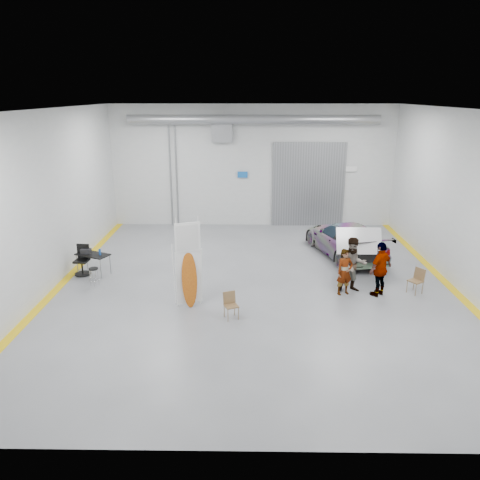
{
  "coord_description": "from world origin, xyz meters",
  "views": [
    {
      "loc": [
        -0.28,
        -15.24,
        6.49
      ],
      "look_at": [
        -0.52,
        0.57,
        1.5
      ],
      "focal_mm": 35.0,
      "sensor_mm": 36.0,
      "label": 1
    }
  ],
  "objects_px": {
    "person_a": "(345,272)",
    "shop_stool": "(94,277)",
    "office_chair": "(82,262)",
    "folding_chair_far": "(415,286)",
    "work_table": "(91,254)",
    "sedan_car": "(345,239)",
    "person_b": "(353,265)",
    "surfboard_display": "(186,272)",
    "person_c": "(380,269)",
    "folding_chair_near": "(231,311)"
  },
  "relations": [
    {
      "from": "person_a",
      "to": "office_chair",
      "type": "bearing_deg",
      "value": 149.63
    },
    {
      "from": "folding_chair_far",
      "to": "work_table",
      "type": "xyz_separation_m",
      "value": [
        -11.47,
        1.62,
        0.51
      ]
    },
    {
      "from": "shop_stool",
      "to": "office_chair",
      "type": "distance_m",
      "value": 1.34
    },
    {
      "from": "person_b",
      "to": "surfboard_display",
      "type": "xyz_separation_m",
      "value": [
        -5.46,
        -1.28,
        0.23
      ]
    },
    {
      "from": "person_c",
      "to": "surfboard_display",
      "type": "height_order",
      "value": "surfboard_display"
    },
    {
      "from": "sedan_car",
      "to": "work_table",
      "type": "distance_m",
      "value": 10.12
    },
    {
      "from": "surfboard_display",
      "to": "shop_stool",
      "type": "bearing_deg",
      "value": 135.07
    },
    {
      "from": "person_b",
      "to": "sedan_car",
      "type": "bearing_deg",
      "value": 77.81
    },
    {
      "from": "sedan_car",
      "to": "shop_stool",
      "type": "xyz_separation_m",
      "value": [
        -9.43,
        -3.38,
        -0.37
      ]
    },
    {
      "from": "person_b",
      "to": "folding_chair_near",
      "type": "height_order",
      "value": "person_b"
    },
    {
      "from": "office_chair",
      "to": "folding_chair_far",
      "type": "bearing_deg",
      "value": -2.51
    },
    {
      "from": "person_a",
      "to": "person_c",
      "type": "height_order",
      "value": "person_c"
    },
    {
      "from": "surfboard_display",
      "to": "shop_stool",
      "type": "height_order",
      "value": "surfboard_display"
    },
    {
      "from": "person_c",
      "to": "folding_chair_far",
      "type": "height_order",
      "value": "person_c"
    },
    {
      "from": "surfboard_display",
      "to": "folding_chair_far",
      "type": "bearing_deg",
      "value": -11.24
    },
    {
      "from": "shop_stool",
      "to": "surfboard_display",
      "type": "bearing_deg",
      "value": -25.06
    },
    {
      "from": "person_a",
      "to": "surfboard_display",
      "type": "bearing_deg",
      "value": 171.15
    },
    {
      "from": "person_a",
      "to": "folding_chair_near",
      "type": "distance_m",
      "value": 4.19
    },
    {
      "from": "surfboard_display",
      "to": "person_c",
      "type": "bearing_deg",
      "value": -11.24
    },
    {
      "from": "sedan_car",
      "to": "office_chair",
      "type": "relative_size",
      "value": 4.34
    },
    {
      "from": "folding_chair_near",
      "to": "office_chair",
      "type": "bearing_deg",
      "value": 126.16
    },
    {
      "from": "person_b",
      "to": "shop_stool",
      "type": "distance_m",
      "value": 8.96
    },
    {
      "from": "folding_chair_near",
      "to": "sedan_car",
      "type": "bearing_deg",
      "value": 30.01
    },
    {
      "from": "person_b",
      "to": "surfboard_display",
      "type": "distance_m",
      "value": 5.62
    },
    {
      "from": "surfboard_display",
      "to": "folding_chair_near",
      "type": "xyz_separation_m",
      "value": [
        1.42,
        -0.81,
        -0.93
      ]
    },
    {
      "from": "person_b",
      "to": "office_chair",
      "type": "xyz_separation_m",
      "value": [
        -9.7,
        1.43,
        -0.47
      ]
    },
    {
      "from": "person_a",
      "to": "shop_stool",
      "type": "height_order",
      "value": "person_a"
    },
    {
      "from": "folding_chair_far",
      "to": "office_chair",
      "type": "distance_m",
      "value": 11.91
    },
    {
      "from": "surfboard_display",
      "to": "work_table",
      "type": "bearing_deg",
      "value": 124.81
    },
    {
      "from": "folding_chair_near",
      "to": "folding_chair_far",
      "type": "distance_m",
      "value": 6.45
    },
    {
      "from": "surfboard_display",
      "to": "folding_chair_near",
      "type": "distance_m",
      "value": 1.88
    },
    {
      "from": "work_table",
      "to": "sedan_car",
      "type": "bearing_deg",
      "value": 12.76
    },
    {
      "from": "person_a",
      "to": "shop_stool",
      "type": "distance_m",
      "value": 8.65
    },
    {
      "from": "shop_stool",
      "to": "office_chair",
      "type": "relative_size",
      "value": 0.59
    },
    {
      "from": "sedan_car",
      "to": "person_b",
      "type": "height_order",
      "value": "person_b"
    },
    {
      "from": "person_a",
      "to": "person_c",
      "type": "bearing_deg",
      "value": -24.47
    },
    {
      "from": "person_c",
      "to": "work_table",
      "type": "distance_m",
      "value": 10.36
    },
    {
      "from": "sedan_car",
      "to": "shop_stool",
      "type": "bearing_deg",
      "value": 4.78
    },
    {
      "from": "shop_stool",
      "to": "work_table",
      "type": "relative_size",
      "value": 0.48
    },
    {
      "from": "person_c",
      "to": "surfboard_display",
      "type": "xyz_separation_m",
      "value": [
        -6.3,
        -0.96,
        0.25
      ]
    },
    {
      "from": "folding_chair_far",
      "to": "shop_stool",
      "type": "relative_size",
      "value": 1.31
    },
    {
      "from": "sedan_car",
      "to": "person_c",
      "type": "distance_m",
      "value": 4.07
    },
    {
      "from": "surfboard_display",
      "to": "folding_chair_far",
      "type": "height_order",
      "value": "surfboard_display"
    },
    {
      "from": "person_c",
      "to": "folding_chair_far",
      "type": "bearing_deg",
      "value": 148.15
    },
    {
      "from": "person_c",
      "to": "folding_chair_near",
      "type": "xyz_separation_m",
      "value": [
        -4.88,
        -1.76,
        -0.69
      ]
    },
    {
      "from": "folding_chair_near",
      "to": "shop_stool",
      "type": "height_order",
      "value": "folding_chair_near"
    },
    {
      "from": "folding_chair_far",
      "to": "sedan_car",
      "type": "bearing_deg",
      "value": 168.77
    },
    {
      "from": "person_a",
      "to": "folding_chair_far",
      "type": "height_order",
      "value": "person_a"
    },
    {
      "from": "sedan_car",
      "to": "work_table",
      "type": "xyz_separation_m",
      "value": [
        -9.87,
        -2.23,
        0.08
      ]
    },
    {
      "from": "person_c",
      "to": "folding_chair_near",
      "type": "distance_m",
      "value": 5.23
    }
  ]
}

